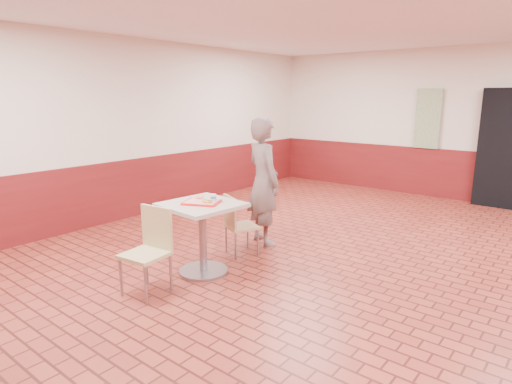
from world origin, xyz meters
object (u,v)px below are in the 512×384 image
Objects in this scene: chair_main_front at (150,246)px; chair_main_back at (237,222)px; serving_tray at (202,202)px; main_table at (202,226)px; customer at (263,182)px; ring_donut at (200,197)px; paper_cup at (213,198)px; long_john_donut at (207,201)px.

chair_main_front is 1.39m from chair_main_back.
serving_tray is at bearing 120.94° from chair_main_back.
chair_main_front reaches higher than main_table.
chair_main_back is 0.74m from customer.
paper_cup is at bearing -0.14° from ring_donut.
long_john_donut is (0.21, -0.09, 0.00)m from ring_donut.
chair_main_front is (-0.08, -0.69, -0.06)m from main_table.
chair_main_front is 2.31× the size of serving_tray.
ring_donut is 0.22m from paper_cup.
customer is at bearing 94.69° from serving_tray.
main_table is 2.14× the size of serving_tray.
paper_cup is (0.18, -0.61, 0.47)m from chair_main_back.
customer is at bearing 83.69° from chair_main_front.
long_john_donut reaches higher than chair_main_back.
serving_tray is at bearing 117.78° from customer.
long_john_donut is at bearing 128.25° from chair_main_back.
serving_tray is 4.18× the size of ring_donut.
chair_main_back is 2.03× the size of serving_tray.
customer is at bearing -62.09° from chair_main_back.
customer is 18.73× the size of ring_donut.
chair_main_front reaches higher than chair_main_back.
ring_donut is at bearing 144.03° from main_table.
chair_main_front is 0.52× the size of customer.
ring_donut is at bearing 85.66° from chair_main_front.
paper_cup reaches higher than long_john_donut.
long_john_donut is 0.09m from paper_cup.
customer reaches higher than paper_cup.
ring_donut is 0.67× the size of long_john_donut.
main_table is 0.33m from long_john_donut.
serving_tray is at bearing 76.41° from chair_main_front.
main_table is 1.06× the size of chair_main_back.
serving_tray is (0.07, -0.69, 0.41)m from chair_main_back.
paper_cup is at bearing 80.78° from long_john_donut.
paper_cup is at bearing 38.36° from main_table.
chair_main_front is 6.44× the size of long_john_donut.
paper_cup is (0.11, 0.08, 0.34)m from main_table.
serving_tray is (0.11, -1.29, -0.03)m from customer.
ring_donut is at bearing 112.60° from customer.
paper_cup reaches higher than main_table.
ring_donut is (-0.12, 0.08, 0.03)m from serving_tray.
chair_main_back is 5.66× the size of long_john_donut.
customer is (-0.03, 1.98, 0.38)m from chair_main_front.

